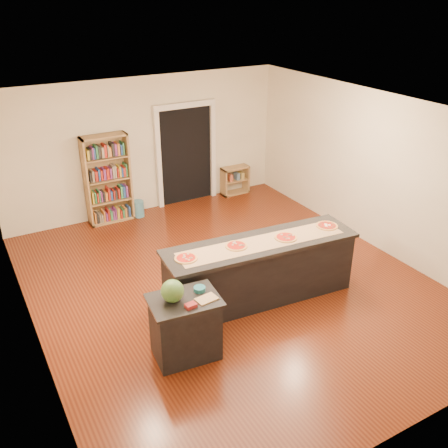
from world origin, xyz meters
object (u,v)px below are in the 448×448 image
low_shelf (235,180)px  bookshelf (108,179)px  waste_bin (138,209)px  watermelon (172,291)px  kitchen_island (260,270)px  side_counter (185,327)px

low_shelf → bookshelf: bearing=-179.6°
waste_bin → watermelon: watermelon is taller
kitchen_island → side_counter: 1.69m
bookshelf → low_shelf: (2.96, 0.02, -0.58)m
bookshelf → low_shelf: size_ratio=2.80×
kitchen_island → waste_bin: bearing=103.3°
low_shelf → watermelon: bearing=-128.4°
low_shelf → waste_bin: (-2.41, -0.10, -0.15)m
side_counter → low_shelf: 5.66m
low_shelf → waste_bin: 2.42m
kitchen_island → waste_bin: kitchen_island is taller
low_shelf → waste_bin: size_ratio=1.88×
side_counter → waste_bin: size_ratio=2.58×
watermelon → side_counter: bearing=-14.1°
bookshelf → waste_bin: bearing=-8.3°
side_counter → bookshelf: 4.53m
side_counter → waste_bin: side_counter is taller
kitchen_island → waste_bin: size_ratio=8.67×
kitchen_island → watermelon: bearing=-155.5°
kitchen_island → waste_bin: (-0.56, 3.77, -0.32)m
side_counter → waste_bin: (1.00, 4.41, -0.27)m
side_counter → low_shelf: bearing=59.1°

